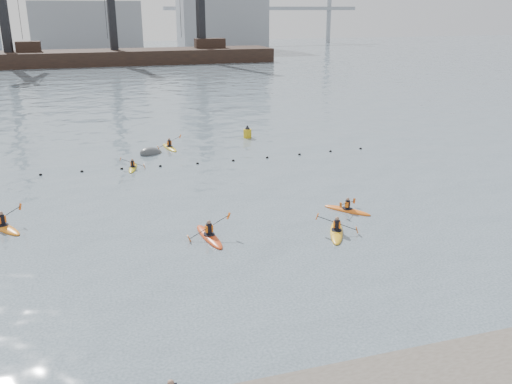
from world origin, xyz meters
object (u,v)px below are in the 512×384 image
kayaker_0 (209,236)px  nav_buoy (247,133)px  kayaker_2 (3,226)px  kayaker_4 (347,210)px  mooring_buoy (151,154)px  kayaker_3 (133,167)px  kayaker_1 (337,231)px  kayaker_5 (169,147)px

kayaker_0 → nav_buoy: bearing=61.2°
kayaker_2 → kayaker_4: 20.47m
kayaker_0 → kayaker_2: kayaker_0 is taller
kayaker_2 → mooring_buoy: size_ratio=1.55×
kayaker_3 → kayaker_4: size_ratio=1.01×
kayaker_0 → nav_buoy: size_ratio=2.61×
kayaker_4 → kayaker_1: bearing=15.7°
kayaker_0 → kayaker_4: kayaker_0 is taller
kayaker_4 → kayaker_5: size_ratio=0.85×
mooring_buoy → nav_buoy: bearing=19.2°
kayaker_1 → mooring_buoy: 22.29m
kayaker_1 → kayaker_5: 23.12m
kayaker_3 → mooring_buoy: kayaker_3 is taller
kayaker_0 → kayaker_4: size_ratio=1.30×
kayaker_2 → kayaker_5: 19.98m
kayaker_3 → kayaker_1: bearing=-48.1°
kayaker_2 → kayaker_5: bearing=20.3°
mooring_buoy → kayaker_5: bearing=38.7°
kayaker_3 → kayaker_5: 6.84m
kayaker_1 → kayaker_2: 19.13m
kayaker_5 → mooring_buoy: 2.34m
kayaker_4 → kayaker_5: (-8.12, 19.35, 0.00)m
kayaker_2 → kayaker_3: (8.28, 10.23, -0.03)m
kayaker_1 → kayaker_4: size_ratio=1.21×
kayaker_1 → kayaker_4: bearing=79.5°
kayaker_2 → kayaker_4: size_ratio=1.22×
kayaker_1 → kayaker_2: size_ratio=1.00×
kayaker_0 → kayaker_2: (-11.05, 4.88, 0.00)m
mooring_buoy → kayaker_2: bearing=-125.3°
kayaker_5 → mooring_buoy: kayaker_5 is taller
kayaker_1 → kayaker_5: (-5.97, 22.34, -0.01)m
kayaker_1 → nav_buoy: (1.97, 24.28, 0.32)m
kayaker_4 → mooring_buoy: bearing=-99.4°
kayaker_4 → nav_buoy: (-0.18, 21.29, 0.33)m
kayaker_4 → mooring_buoy: (-9.95, 17.89, -0.10)m
kayaker_4 → kayaker_2: bearing=-48.1°
kayaker_0 → kayaker_5: (1.01, 20.82, -0.01)m
kayaker_1 → kayaker_2: kayaker_2 is taller
kayaker_1 → kayaker_2: bearing=-174.3°
kayaker_2 → mooring_buoy: kayaker_2 is taller
kayaker_2 → kayaker_5: (12.06, 15.93, -0.01)m
kayaker_2 → kayaker_3: 13.16m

